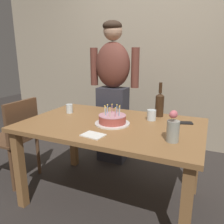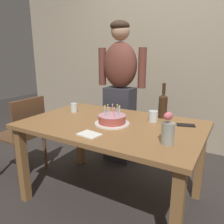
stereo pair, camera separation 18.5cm
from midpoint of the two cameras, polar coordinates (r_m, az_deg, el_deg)
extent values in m
plane|color=#332D2B|center=(2.23, -2.59, -21.25)|extent=(10.00, 10.00, 0.00)
cube|color=tan|center=(3.26, 9.85, 14.45)|extent=(5.20, 0.10, 2.60)
cube|color=olive|center=(1.90, -2.85, -3.36)|extent=(1.50, 0.96, 0.03)
cube|color=olive|center=(2.15, -24.97, -13.29)|extent=(0.07, 0.07, 0.70)
cube|color=olive|center=(1.54, 14.80, -24.42)|extent=(0.07, 0.07, 0.70)
cube|color=olive|center=(2.69, -11.80, -6.39)|extent=(0.07, 0.07, 0.70)
cube|color=olive|center=(2.24, 18.45, -11.44)|extent=(0.07, 0.07, 0.70)
cylinder|color=white|center=(1.86, -2.77, -3.00)|extent=(0.29, 0.29, 0.01)
cylinder|color=#B24C42|center=(1.85, -2.79, -1.90)|extent=(0.23, 0.23, 0.06)
cylinder|color=#D18E9E|center=(1.84, -2.80, -0.88)|extent=(0.23, 0.23, 0.01)
cylinder|color=#93B7DB|center=(1.80, -1.07, -0.01)|extent=(0.01, 0.01, 0.07)
sphere|color=#F9C64C|center=(1.79, -1.08, 1.24)|extent=(0.01, 0.01, 0.01)
cylinder|color=beige|center=(1.84, -0.88, 0.33)|extent=(0.01, 0.01, 0.07)
sphere|color=#F9C64C|center=(1.83, -0.88, 1.56)|extent=(0.01, 0.01, 0.01)
cylinder|color=#93B7DB|center=(1.87, -1.57, 0.62)|extent=(0.01, 0.01, 0.07)
sphere|color=#F9C64C|center=(1.86, -1.58, 1.82)|extent=(0.01, 0.01, 0.01)
cylinder|color=pink|center=(1.89, -2.81, 0.71)|extent=(0.01, 0.01, 0.07)
sphere|color=#F9C64C|center=(1.88, -2.83, 1.91)|extent=(0.01, 0.01, 0.01)
cylinder|color=#93B7DB|center=(1.87, -4.05, 0.59)|extent=(0.01, 0.01, 0.07)
sphere|color=#F9C64C|center=(1.87, -4.08, 1.79)|extent=(0.01, 0.01, 0.01)
cylinder|color=beige|center=(1.84, -4.76, 0.29)|extent=(0.01, 0.01, 0.07)
sphere|color=#F9C64C|center=(1.83, -4.78, 1.52)|extent=(0.01, 0.01, 0.01)
cylinder|color=#93B7DB|center=(1.80, -4.57, -0.05)|extent=(0.01, 0.01, 0.07)
sphere|color=#F9C64C|center=(1.79, -4.59, 1.20)|extent=(0.01, 0.01, 0.01)
cylinder|color=beige|center=(1.77, -3.52, -0.27)|extent=(0.01, 0.01, 0.07)
sphere|color=#F9C64C|center=(1.76, -3.54, 1.00)|extent=(0.01, 0.01, 0.01)
cylinder|color=pink|center=(1.77, -2.12, -0.26)|extent=(0.01, 0.01, 0.07)
sphere|color=#F9C64C|center=(1.76, -2.14, 1.02)|extent=(0.01, 0.01, 0.01)
cylinder|color=silver|center=(1.97, 7.49, -0.82)|extent=(0.08, 0.08, 0.09)
cylinder|color=silver|center=(2.25, -13.18, 0.83)|extent=(0.07, 0.07, 0.09)
cylinder|color=#382314|center=(2.09, 9.64, 1.45)|extent=(0.08, 0.08, 0.19)
cone|color=#382314|center=(2.07, 9.78, 4.43)|extent=(0.08, 0.08, 0.03)
cylinder|color=#382314|center=(2.06, 9.85, 6.13)|extent=(0.03, 0.03, 0.10)
cube|color=black|center=(1.95, 15.37, -2.72)|extent=(0.16, 0.11, 0.01)
cube|color=white|center=(1.62, -8.15, -5.97)|extent=(0.17, 0.14, 0.01)
cylinder|color=#999E93|center=(1.51, 12.00, -4.92)|extent=(0.08, 0.08, 0.15)
sphere|color=#DB6670|center=(1.45, 11.88, -0.73)|extent=(0.05, 0.05, 0.05)
sphere|color=#DB6670|center=(1.49, 12.17, -0.60)|extent=(0.05, 0.05, 0.05)
cube|color=#33333D|center=(2.74, -1.74, -3.32)|extent=(0.34, 0.23, 0.92)
ellipsoid|color=brown|center=(2.60, -1.87, 11.92)|extent=(0.41, 0.27, 0.52)
sphere|color=tan|center=(2.61, -1.94, 20.08)|extent=(0.21, 0.21, 0.21)
ellipsoid|color=#38281E|center=(2.60, -2.11, 21.25)|extent=(0.21, 0.21, 0.12)
cylinder|color=brown|center=(2.53, 3.85, 11.22)|extent=(0.09, 0.09, 0.44)
cylinder|color=brown|center=(2.75, -6.56, 11.46)|extent=(0.09, 0.09, 0.44)
cube|color=brown|center=(2.59, -26.49, -6.02)|extent=(0.42, 0.42, 0.02)
cube|color=brown|center=(2.38, -24.15, -2.11)|extent=(0.04, 0.40, 0.40)
cylinder|color=brown|center=(2.91, -25.52, -8.66)|extent=(0.04, 0.04, 0.45)
cylinder|color=brown|center=(2.66, -20.36, -10.31)|extent=(0.04, 0.04, 0.45)
cylinder|color=brown|center=(2.45, -26.35, -13.25)|extent=(0.04, 0.04, 0.45)
camera|label=1|loc=(0.09, -92.86, -0.77)|focal=35.63mm
camera|label=2|loc=(0.09, 87.14, 0.77)|focal=35.63mm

